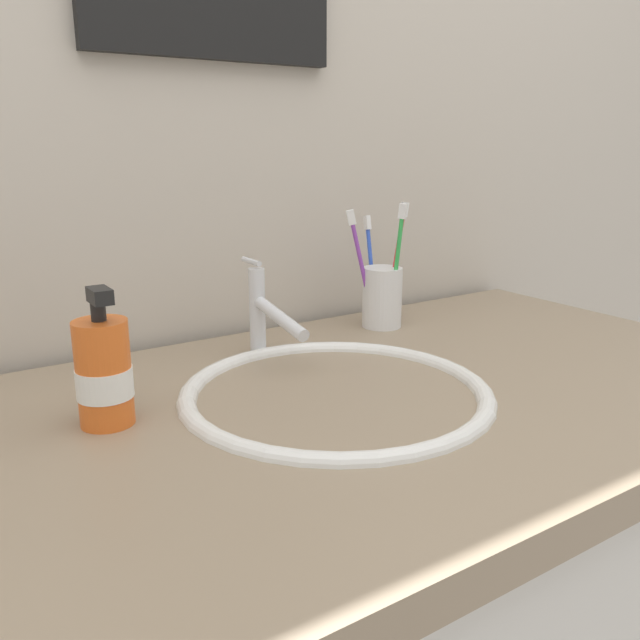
% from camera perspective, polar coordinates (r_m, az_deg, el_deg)
% --- Properties ---
extents(tiled_wall_back, '(2.48, 0.04, 2.40)m').
position_cam_1_polar(tiled_wall_back, '(1.07, -9.56, 13.74)').
color(tiled_wall_back, beige).
rests_on(tiled_wall_back, ground).
extents(sink_basin, '(0.39, 0.39, 0.11)m').
position_cam_1_polar(sink_basin, '(0.84, 1.15, -8.88)').
color(sink_basin, white).
rests_on(sink_basin, vanity_counter).
extents(faucet, '(0.02, 0.17, 0.14)m').
position_cam_1_polar(faucet, '(0.95, -5.05, 0.68)').
color(faucet, silver).
rests_on(faucet, sink_basin).
extents(toothbrush_cup, '(0.07, 0.07, 0.10)m').
position_cam_1_polar(toothbrush_cup, '(1.12, 5.42, 1.97)').
color(toothbrush_cup, white).
rests_on(toothbrush_cup, vanity_counter).
extents(toothbrush_red, '(0.04, 0.01, 0.20)m').
position_cam_1_polar(toothbrush_red, '(1.11, 6.66, 5.55)').
color(toothbrush_red, red).
rests_on(toothbrush_red, toothbrush_cup).
extents(toothbrush_green, '(0.02, 0.03, 0.20)m').
position_cam_1_polar(toothbrush_green, '(1.09, 6.72, 5.34)').
color(toothbrush_green, green).
rests_on(toothbrush_green, toothbrush_cup).
extents(toothbrush_purple, '(0.05, 0.03, 0.19)m').
position_cam_1_polar(toothbrush_purple, '(1.09, 3.55, 5.12)').
color(toothbrush_purple, purple).
rests_on(toothbrush_purple, toothbrush_cup).
extents(toothbrush_blue, '(0.01, 0.05, 0.18)m').
position_cam_1_polar(toothbrush_blue, '(1.14, 4.42, 5.13)').
color(toothbrush_blue, blue).
rests_on(toothbrush_blue, toothbrush_cup).
extents(soap_dispenser, '(0.06, 0.06, 0.16)m').
position_cam_1_polar(soap_dispenser, '(0.76, -18.24, -4.40)').
color(soap_dispenser, orange).
rests_on(soap_dispenser, vanity_counter).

